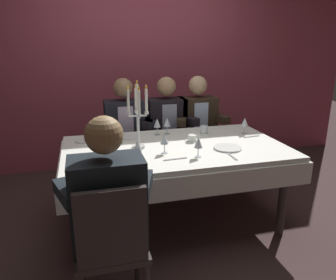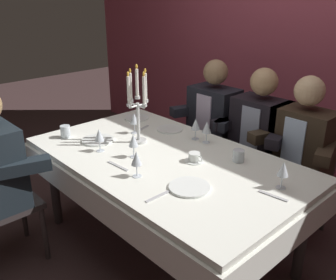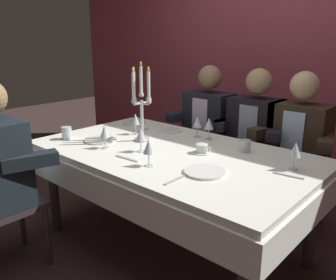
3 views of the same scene
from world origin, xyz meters
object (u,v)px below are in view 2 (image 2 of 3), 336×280
at_px(wine_glass_3, 133,141).
at_px(wine_glass_6, 99,135).
at_px(dinner_plate_1, 137,118).
at_px(dinner_plate_3, 170,129).
at_px(dinner_plate_0, 98,140).
at_px(seated_diner_2, 260,131).
at_px(wine_glass_5, 207,128).
at_px(candelabra, 138,107).
at_px(wine_glass_2, 196,125).
at_px(dinner_plate_2, 189,187).
at_px(seated_diner_3, 302,144).
at_px(wine_glass_1, 134,119).
at_px(seated_diner_1, 214,117).
at_px(dining_table, 165,172).
at_px(water_tumbler_1, 239,156).
at_px(wine_glass_4, 136,159).
at_px(water_tumbler_0, 65,132).
at_px(wine_glass_0, 283,170).
at_px(coffee_cup_0, 194,158).

distance_m(wine_glass_3, wine_glass_6, 0.26).
xyz_separation_m(dinner_plate_1, dinner_plate_3, (0.40, 0.02, 0.00)).
bearing_deg(dinner_plate_0, seated_diner_2, 56.98).
height_order(wine_glass_3, wine_glass_5, same).
distance_m(candelabra, wine_glass_2, 0.45).
distance_m(dinner_plate_2, wine_glass_6, 0.79).
distance_m(candelabra, seated_diner_3, 1.22).
distance_m(dinner_plate_1, seated_diner_3, 1.37).
xyz_separation_m(wine_glass_1, seated_diner_1, (0.16, 0.76, -0.12)).
bearing_deg(wine_glass_5, dinner_plate_1, -177.16).
height_order(dining_table, dinner_plate_2, dinner_plate_2).
relative_size(wine_glass_2, water_tumbler_1, 2.09).
relative_size(wine_glass_1, wine_glass_3, 1.00).
distance_m(wine_glass_4, water_tumbler_0, 0.87).
height_order(wine_glass_0, wine_glass_6, same).
relative_size(wine_glass_4, wine_glass_6, 1.00).
xyz_separation_m(dinner_plate_1, seated_diner_1, (0.42, 0.54, -0.01)).
xyz_separation_m(candelabra, dinner_plate_3, (-0.03, 0.34, -0.26)).
xyz_separation_m(candelabra, wine_glass_6, (-0.06, -0.30, -0.15)).
xyz_separation_m(candelabra, water_tumbler_1, (0.70, 0.27, -0.23)).
relative_size(wine_glass_5, seated_diner_3, 0.13).
bearing_deg(seated_diner_2, wine_glass_5, -103.90).
bearing_deg(wine_glass_5, wine_glass_6, -121.49).
bearing_deg(wine_glass_0, wine_glass_5, 165.52).
relative_size(water_tumbler_1, seated_diner_3, 0.06).
bearing_deg(coffee_cup_0, wine_glass_3, -142.85).
relative_size(wine_glass_0, wine_glass_2, 1.00).
bearing_deg(wine_glass_0, wine_glass_1, -176.63).
xyz_separation_m(wine_glass_3, wine_glass_6, (-0.24, -0.11, 0.00)).
height_order(candelabra, dinner_plate_0, candelabra).
bearing_deg(water_tumbler_1, seated_diner_2, 111.50).
distance_m(candelabra, seated_diner_1, 0.90).
distance_m(dinner_plate_0, seated_diner_3, 1.50).
bearing_deg(dinner_plate_2, wine_glass_5, 123.79).
bearing_deg(wine_glass_3, candelabra, 134.02).
distance_m(dinner_plate_1, seated_diner_2, 1.04).
relative_size(wine_glass_0, wine_glass_5, 1.00).
relative_size(wine_glass_4, water_tumbler_1, 2.09).
distance_m(wine_glass_0, wine_glass_5, 0.76).
height_order(dinner_plate_0, wine_glass_4, wine_glass_4).
bearing_deg(seated_diner_1, wine_glass_4, -70.66).
xyz_separation_m(wine_glass_0, coffee_cup_0, (-0.57, -0.11, -0.09)).
distance_m(wine_glass_2, seated_diner_3, 0.79).
distance_m(dinner_plate_1, wine_glass_0, 1.51).
bearing_deg(dinner_plate_0, wine_glass_0, 16.05).
relative_size(wine_glass_0, seated_diner_1, 0.13).
distance_m(wine_glass_3, water_tumbler_0, 0.65).
distance_m(candelabra, wine_glass_0, 1.10).
xyz_separation_m(wine_glass_4, coffee_cup_0, (0.09, 0.40, -0.09)).
bearing_deg(dining_table, wine_glass_1, 165.65).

